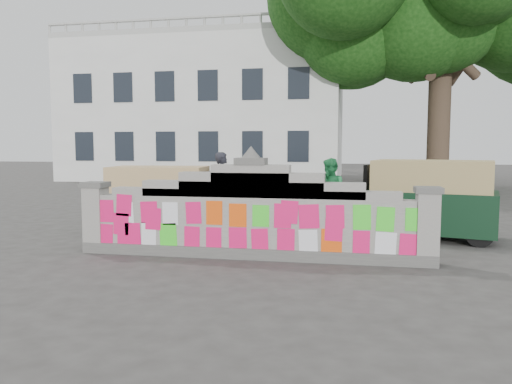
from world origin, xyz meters
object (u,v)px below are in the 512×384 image
at_px(pedestrian, 330,193).
at_px(rickshaw_right, 428,198).
at_px(rickshaw_left, 162,198).
at_px(cyclist_rider, 223,196).
at_px(cyclist_bike, 223,210).

xyz_separation_m(pedestrian, rickshaw_right, (2.16, -0.99, 0.02)).
xyz_separation_m(rickshaw_left, rickshaw_right, (5.99, 0.33, 0.09)).
distance_m(cyclist_rider, pedestrian, 2.62).
bearing_deg(pedestrian, cyclist_bike, -93.30).
height_order(cyclist_rider, rickshaw_right, rickshaw_right).
height_order(pedestrian, rickshaw_left, pedestrian).
relative_size(cyclist_bike, rickshaw_left, 0.64).
bearing_deg(rickshaw_left, rickshaw_right, -2.08).
xyz_separation_m(pedestrian, rickshaw_left, (-3.83, -1.33, -0.06)).
relative_size(cyclist_bike, rickshaw_right, 0.57).
height_order(rickshaw_left, rickshaw_right, rickshaw_right).
relative_size(cyclist_bike, pedestrian, 1.06).
bearing_deg(pedestrian, cyclist_rider, -93.30).
height_order(cyclist_bike, rickshaw_left, rickshaw_left).
distance_m(rickshaw_left, rickshaw_right, 6.00).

